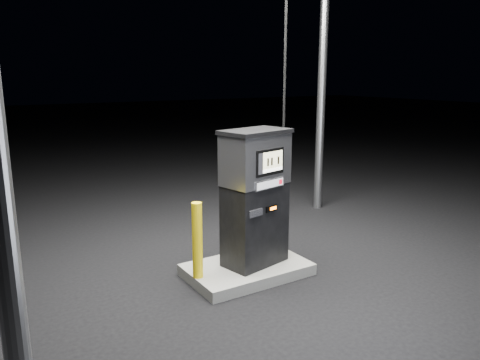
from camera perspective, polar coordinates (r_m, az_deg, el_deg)
ground at (r=6.46m, az=0.85°, el=-11.47°), size 80.00×80.00×0.00m
pump_island at (r=6.43m, az=0.85°, el=-10.86°), size 1.60×1.00×0.15m
fuel_dispenser at (r=6.16m, az=1.88°, el=-2.02°), size 1.04×0.71×3.76m
bollard_left at (r=5.87m, az=-5.23°, el=-7.35°), size 0.17×0.17×0.97m
bollard_right at (r=6.73m, az=5.36°, el=-4.84°), size 0.16×0.16×0.94m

